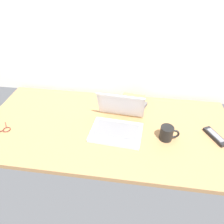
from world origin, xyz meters
name	(u,v)px	position (x,y,z in m)	size (l,w,h in m)	color
desk	(107,128)	(0.00, 0.00, 0.01)	(1.60, 0.76, 0.03)	#A87A4C
laptop	(118,123)	(0.07, -0.01, 0.07)	(0.33, 0.31, 0.21)	silver
coffee_mug	(167,133)	(0.37, -0.06, 0.08)	(0.11, 0.08, 0.09)	black
remote_control_near	(215,136)	(0.66, -0.01, 0.04)	(0.12, 0.16, 0.02)	black
eyeglasses	(1,131)	(-0.65, -0.14, 0.03)	(0.13, 0.14, 0.01)	#591E19
book_stack	(132,103)	(0.15, 0.24, 0.06)	(0.22, 0.19, 0.06)	#595960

